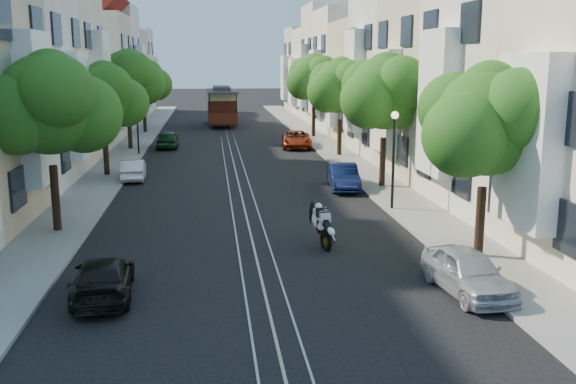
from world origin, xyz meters
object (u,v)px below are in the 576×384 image
object	(u,v)px
tree_w_b	(104,97)
lamp_east	(394,145)
parked_car_w_mid	(134,170)
tree_w_a	(50,107)
tree_e_c	(341,88)
parked_car_w_near	(103,278)
parked_car_e_far	(297,139)
tree_w_d	(144,81)
tree_e_b	(386,94)
sportbike_rider	(320,222)
cable_car	(222,104)
parked_car_w_far	(168,139)
parked_car_e_mid	(343,177)
tree_e_a	(488,125)
lamp_west	(137,114)
tree_w_c	(128,79)
tree_e_d	(315,79)
parked_car_e_near	(468,272)

from	to	relation	value
tree_w_b	lamp_east	world-z (taller)	tree_w_b
parked_car_w_mid	tree_w_a	bearing A→B (deg)	78.72
tree_e_c	parked_car_w_near	bearing A→B (deg)	-114.96
parked_car_e_far	tree_w_d	bearing A→B (deg)	142.12
tree_e_b	sportbike_rider	world-z (taller)	tree_e_b
tree_e_c	cable_car	world-z (taller)	tree_e_c
sportbike_rider	parked_car_w_far	world-z (taller)	sportbike_rider
parked_car_e_mid	sportbike_rider	bearing A→B (deg)	-101.12
sportbike_rider	tree_e_b	bearing A→B (deg)	51.15
tree_e_a	parked_car_w_mid	bearing A→B (deg)	129.12
tree_e_a	parked_car_w_near	bearing A→B (deg)	-170.03
tree_e_c	tree_w_a	world-z (taller)	tree_w_a
tree_w_a	parked_car_e_mid	size ratio (longest dim) A/B	1.73
tree_e_a	parked_car_e_far	xyz separation A→B (m)	(-2.36, 27.65, -3.77)
parked_car_e_mid	parked_car_w_mid	bearing A→B (deg)	165.47
lamp_west	parked_car_w_near	xyz separation A→B (m)	(1.90, -27.08, -2.29)
tree_w_c	tree_e_c	bearing A→B (deg)	-19.15
cable_car	tree_w_d	bearing A→B (deg)	-137.74
tree_e_d	parked_car_e_mid	xyz separation A→B (m)	(-2.08, -22.04, -4.23)
tree_w_c	parked_car_e_near	size ratio (longest dim) A/B	1.92
parked_car_w_far	parked_car_e_near	bearing A→B (deg)	107.27
parked_car_w_near	parked_car_w_far	xyz separation A→B (m)	(-0.17, 30.78, 0.10)
tree_e_a	tree_w_d	world-z (taller)	tree_w_d
tree_w_b	cable_car	world-z (taller)	tree_w_b
tree_e_a	parked_car_e_near	bearing A→B (deg)	-119.24
cable_car	sportbike_rider	bearing A→B (deg)	-87.36
cable_car	parked_car_w_near	world-z (taller)	cable_car
tree_w_c	tree_w_d	bearing A→B (deg)	90.00
parked_car_w_far	lamp_east	bearing A→B (deg)	116.08
tree_w_a	parked_car_e_mid	world-z (taller)	tree_w_a
lamp_west	parked_car_e_mid	distance (m)	17.53
tree_e_a	parked_car_w_far	distance (m)	31.30
lamp_east	parked_car_w_far	world-z (taller)	lamp_east
tree_e_a	tree_w_d	distance (m)	41.57
tree_w_a	lamp_east	world-z (taller)	tree_w_a
cable_car	parked_car_w_mid	xyz separation A→B (m)	(-5.36, -29.62, -1.52)
tree_w_c	parked_car_w_mid	xyz separation A→B (m)	(1.54, -12.18, -4.51)
lamp_east	parked_car_w_mid	world-z (taller)	lamp_east
tree_w_d	lamp_west	size ratio (longest dim) A/B	1.57
cable_car	parked_car_e_near	xyz separation A→B (m)	(5.84, -48.40, -1.45)
parked_car_w_far	lamp_west	bearing A→B (deg)	64.47
tree_w_b	tree_w_d	size ratio (longest dim) A/B	0.96
cable_car	parked_car_w_near	bearing A→B (deg)	-95.76
tree_w_b	parked_car_w_far	world-z (taller)	tree_w_b
tree_w_d	cable_car	bearing A→B (deg)	43.02
parked_car_e_mid	parked_car_w_near	bearing A→B (deg)	-119.24
tree_e_d	tree_w_c	distance (m)	15.60
sportbike_rider	parked_car_w_near	bearing A→B (deg)	-160.12
lamp_east	parked_car_w_near	xyz separation A→B (m)	(-10.70, -9.08, -2.29)
tree_e_b	parked_car_e_near	distance (m)	15.61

